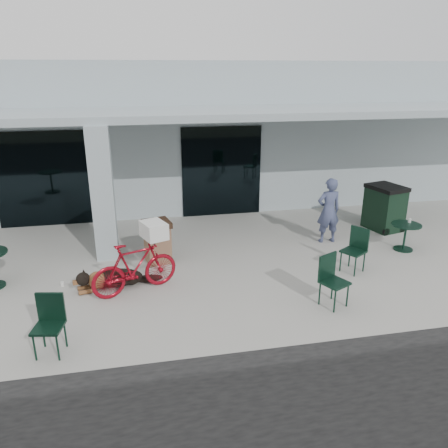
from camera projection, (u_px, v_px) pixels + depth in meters
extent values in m
plane|color=#A09F97|center=(181.00, 297.00, 8.68)|extent=(80.00, 80.00, 0.00)
cube|color=#9CABB1|center=(154.00, 128.00, 15.77)|extent=(22.00, 7.00, 4.50)
cube|color=black|center=(47.00, 179.00, 12.23)|extent=(2.80, 0.06, 2.70)
cube|color=black|center=(222.00, 172.00, 13.16)|extent=(2.40, 0.06, 2.70)
cube|color=#9CABB1|center=(103.00, 194.00, 10.00)|extent=(0.50, 0.50, 3.12)
cube|color=#9CABB1|center=(161.00, 114.00, 10.92)|extent=(22.00, 2.80, 0.18)
imported|color=maroon|center=(135.00, 267.00, 8.71)|extent=(1.86, 1.13, 1.08)
cube|color=white|center=(154.00, 230.00, 8.70)|extent=(0.59, 0.67, 0.33)
cylinder|color=white|center=(62.00, 284.00, 9.10)|extent=(0.08, 0.08, 0.09)
imported|color=#434C71|center=(329.00, 211.00, 11.17)|extent=(0.63, 0.42, 1.71)
cylinder|color=white|center=(410.00, 220.00, 10.83)|extent=(0.08, 0.08, 0.10)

